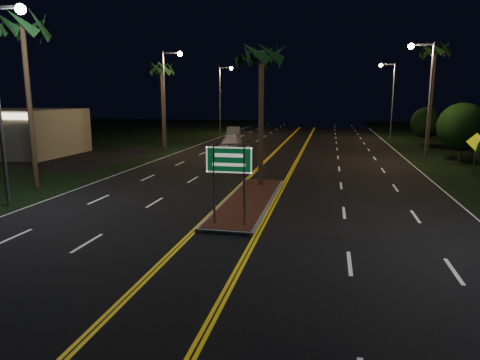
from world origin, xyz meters
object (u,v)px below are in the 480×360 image
(palm_left_far, at_px, (161,69))
(palm_left_near, at_px, (22,28))
(median_island, at_px, (249,201))
(streetlight_right_far, at_px, (390,92))
(streetlight_left_mid, at_px, (168,90))
(highway_sign, at_px, (229,168))
(warning_sign, at_px, (476,148))
(palm_right_far, at_px, (435,51))
(streetlight_left_near, at_px, (4,83))
(car_near, at_px, (232,140))
(car_far, at_px, (233,132))
(streetlight_right_mid, at_px, (425,89))
(shrub_far, at_px, (427,123))
(streetlight_left_far, at_px, (223,92))
(palm_median, at_px, (262,55))
(shrub_mid, at_px, (462,127))

(palm_left_far, bearing_deg, palm_left_near, -89.14)
(median_island, relative_size, streetlight_right_far, 1.14)
(streetlight_left_mid, distance_m, palm_left_near, 16.39)
(highway_sign, height_order, warning_sign, highway_sign)
(streetlight_left_mid, distance_m, streetlight_right_far, 27.83)
(streetlight_left_mid, xyz_separation_m, palm_right_far, (23.41, 6.00, 3.49))
(streetlight_left_near, height_order, car_near, streetlight_left_near)
(car_far, bearing_deg, streetlight_right_mid, -49.89)
(highway_sign, xyz_separation_m, streetlight_right_mid, (10.61, 19.20, 3.25))
(streetlight_left_mid, xyz_separation_m, shrub_far, (24.41, 12.00, -3.32))
(median_island, xyz_separation_m, streetlight_left_far, (-10.61, 37.00, 5.57))
(streetlight_left_near, bearing_deg, palm_right_far, 48.00)
(highway_sign, distance_m, shrub_far, 35.96)
(streetlight_left_far, xyz_separation_m, palm_median, (10.61, -33.50, 1.62))
(streetlight_left_near, bearing_deg, streetlight_left_mid, 90.00)
(streetlight_right_far, relative_size, palm_median, 1.08)
(streetlight_left_near, bearing_deg, car_far, 85.09)
(palm_left_far, bearing_deg, shrub_far, 16.74)
(median_island, relative_size, car_near, 1.97)
(palm_left_far, distance_m, car_far, 12.98)
(streetlight_left_mid, distance_m, streetlight_left_far, 20.00)
(streetlight_left_near, relative_size, streetlight_right_far, 1.00)
(highway_sign, distance_m, streetlight_right_mid, 22.18)
(highway_sign, xyz_separation_m, streetlight_right_far, (10.61, 39.20, 3.25))
(warning_sign, bearing_deg, streetlight_right_mid, 137.63)
(palm_left_far, bearing_deg, car_near, 1.88)
(shrub_far, bearing_deg, car_far, 175.34)
(palm_left_far, bearing_deg, highway_sign, -63.08)
(median_island, relative_size, streetlight_left_near, 1.14)
(palm_left_near, bearing_deg, highway_sign, -22.60)
(palm_median, height_order, car_near, palm_median)
(median_island, distance_m, streetlight_right_far, 37.00)
(median_island, height_order, shrub_far, shrub_far)
(highway_sign, distance_m, car_near, 26.12)
(median_island, bearing_deg, palm_right_far, 60.90)
(streetlight_left_near, distance_m, warning_sign, 27.24)
(palm_left_near, xyz_separation_m, car_near, (6.74, 20.23, -7.81))
(palm_left_near, bearing_deg, streetlight_left_mid, 83.27)
(median_island, bearing_deg, streetlight_right_mid, 54.72)
(median_island, bearing_deg, shrub_mid, 50.53)
(highway_sign, bearing_deg, streetlight_left_near, 173.53)
(palm_left_near, distance_m, palm_right_far, 33.53)
(streetlight_left_mid, bearing_deg, warning_sign, -16.43)
(streetlight_left_mid, relative_size, palm_left_near, 0.92)
(palm_median, bearing_deg, streetlight_right_far, 71.38)
(car_far, relative_size, warning_sign, 1.83)
(median_island, height_order, car_far, car_far)
(streetlight_left_far, bearing_deg, shrub_far, -18.14)
(streetlight_left_far, bearing_deg, highway_sign, -75.56)
(palm_median, distance_m, palm_right_far, 23.40)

